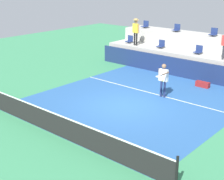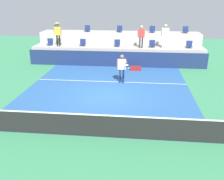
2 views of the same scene
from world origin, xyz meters
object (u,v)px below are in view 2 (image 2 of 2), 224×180
(stadium_chair_upper_left, at_px, (87,29))
(stadium_chair_lower_far_right, at_px, (189,45))
(stadium_chair_lower_center, at_px, (117,44))
(stadium_chair_lower_far_left, at_px, (50,42))
(stadium_chair_lower_right, at_px, (152,44))
(equipment_bag, at_px, (136,68))
(spectator_leaning_on_rail, at_px, (141,35))
(stadium_chair_upper_far_left, at_px, (57,29))
(spectator_in_grey, at_px, (165,34))
(stadium_chair_lower_left, at_px, (83,43))
(tennis_player, at_px, (122,66))
(spectator_with_hat, at_px, (58,32))
(stadium_chair_upper_right, at_px, (152,30))
(tennis_ball, at_px, (129,68))
(stadium_chair_upper_center, at_px, (120,29))
(stadium_chair_upper_far_right, at_px, (186,30))

(stadium_chair_upper_left, bearing_deg, stadium_chair_lower_far_right, -12.62)
(stadium_chair_lower_center, xyz_separation_m, stadium_chair_upper_left, (-2.65, 1.80, 0.85))
(stadium_chair_lower_far_left, xyz_separation_m, stadium_chair_lower_center, (5.30, 0.00, 0.00))
(stadium_chair_upper_left, bearing_deg, stadium_chair_lower_right, -18.76)
(equipment_bag, bearing_deg, spectator_leaning_on_rail, 80.04)
(stadium_chair_lower_far_left, xyz_separation_m, stadium_chair_upper_far_left, (0.03, 1.80, 0.85))
(spectator_in_grey, bearing_deg, stadium_chair_lower_center, 173.78)
(stadium_chair_lower_left, height_order, stadium_chair_upper_left, stadium_chair_upper_left)
(stadium_chair_upper_left, distance_m, equipment_bag, 6.13)
(stadium_chair_upper_left, distance_m, tennis_player, 7.66)
(tennis_player, relative_size, spectator_leaning_on_rail, 1.05)
(spectator_with_hat, xyz_separation_m, spectator_leaning_on_rail, (6.29, 0.00, -0.13))
(stadium_chair_upper_right, xyz_separation_m, tennis_player, (-1.97, -6.77, -1.27))
(stadium_chair_lower_left, xyz_separation_m, spectator_with_hat, (-1.80, -0.38, 0.90))
(spectator_with_hat, relative_size, spectator_leaning_on_rail, 1.10)
(stadium_chair_lower_left, relative_size, equipment_bag, 0.68)
(stadium_chair_lower_far_left, height_order, tennis_ball, stadium_chair_lower_far_left)
(equipment_bag, bearing_deg, stadium_chair_lower_right, 61.89)
(stadium_chair_lower_right, relative_size, stadium_chair_upper_center, 1.00)
(stadium_chair_lower_center, xyz_separation_m, stadium_chair_upper_right, (2.69, 1.80, 0.85))
(tennis_player, relative_size, spectator_in_grey, 0.98)
(stadium_chair_upper_right, relative_size, equipment_bag, 0.68)
(tennis_player, bearing_deg, equipment_bag, 74.52)
(stadium_chair_upper_center, bearing_deg, stadium_chair_lower_center, -91.32)
(stadium_chair_upper_far_right, xyz_separation_m, spectator_leaning_on_rail, (-3.52, -2.18, -0.09))
(stadium_chair_upper_center, bearing_deg, spectator_leaning_on_rail, -51.06)
(tennis_ball, bearing_deg, stadium_chair_upper_right, 78.33)
(stadium_chair_lower_far_right, bearing_deg, stadium_chair_upper_far_left, 170.41)
(stadium_chair_lower_far_right, bearing_deg, stadium_chair_upper_right, 146.27)
(equipment_bag, bearing_deg, stadium_chair_lower_far_left, 162.32)
(stadium_chair_lower_far_right, distance_m, equipment_bag, 4.64)
(stadium_chair_upper_right, height_order, spectator_in_grey, spectator_in_grey)
(tennis_player, xyz_separation_m, spectator_leaning_on_rail, (1.09, 4.58, 1.18))
(stadium_chair_lower_far_right, relative_size, equipment_bag, 0.68)
(stadium_chair_upper_right, bearing_deg, stadium_chair_lower_far_left, -167.30)
(stadium_chair_upper_center, distance_m, spectator_in_grey, 4.11)
(stadium_chair_upper_left, distance_m, spectator_leaning_on_rail, 4.96)
(stadium_chair_lower_left, bearing_deg, tennis_player, -55.63)
(stadium_chair_lower_center, bearing_deg, equipment_bag, -55.39)
(stadium_chair_lower_far_right, xyz_separation_m, equipment_bag, (-3.89, -2.16, -1.31))
(stadium_chair_lower_center, distance_m, tennis_player, 5.04)
(tennis_player, bearing_deg, stadium_chair_upper_center, 95.70)
(stadium_chair_upper_left, distance_m, spectator_in_grey, 6.54)
(equipment_bag, bearing_deg, spectator_in_grey, 41.30)
(stadium_chair_lower_left, xyz_separation_m, spectator_in_grey, (6.20, -0.38, 0.85))
(stadium_chair_lower_center, xyz_separation_m, stadium_chair_upper_center, (0.04, 1.80, 0.85))
(tennis_player, bearing_deg, stadium_chair_lower_far_right, 46.77)
(stadium_chair_lower_center, distance_m, tennis_ball, 5.83)
(spectator_leaning_on_rail, bearing_deg, stadium_chair_lower_far_right, 6.12)
(spectator_leaning_on_rail, bearing_deg, stadium_chair_lower_center, 168.00)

